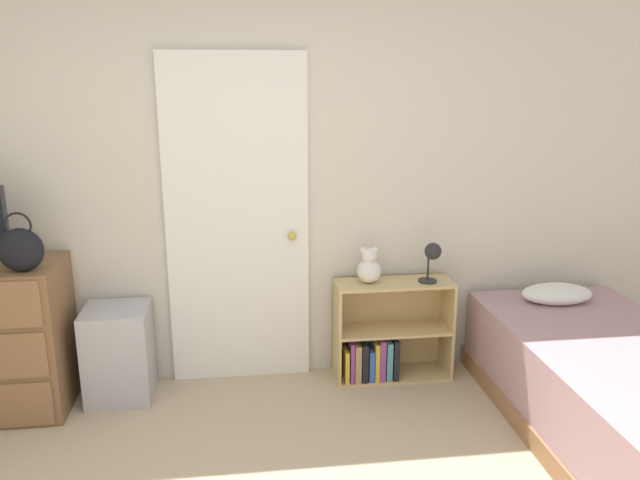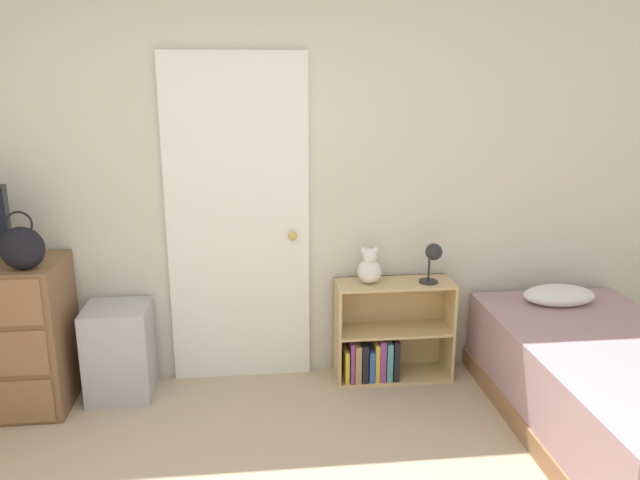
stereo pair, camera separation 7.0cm
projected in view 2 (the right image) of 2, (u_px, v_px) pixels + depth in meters
The scene contains 8 objects.
wall_back at pixel (234, 183), 3.86m from camera, with size 10.00×0.06×2.55m.
door_closed at pixel (238, 223), 3.88m from camera, with size 0.88×0.09×2.06m.
handbag at pixel (22, 248), 3.37m from camera, with size 0.24×0.13×0.33m.
storage_bin at pixel (120, 351), 3.82m from camera, with size 0.38×0.37×0.57m.
bookshelf at pixel (383, 341), 4.05m from camera, with size 0.75×0.27×0.65m.
teddy_bear at pixel (369, 268), 3.90m from camera, with size 0.15×0.15×0.23m.
desk_lamp at pixel (433, 256), 3.88m from camera, with size 0.13×0.13×0.26m.
bed at pixel (614, 392), 3.37m from camera, with size 1.02×1.93×0.63m.
Camera 2 is at (0.12, -1.79, 1.93)m, focal length 35.00 mm.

